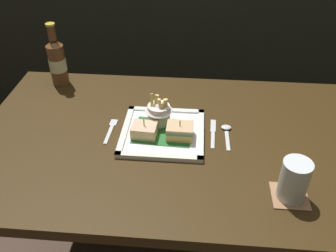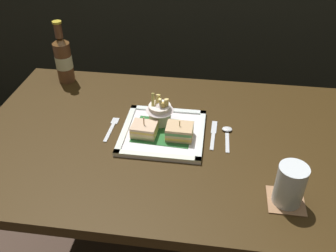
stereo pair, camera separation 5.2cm
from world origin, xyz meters
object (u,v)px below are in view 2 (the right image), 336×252
(fries_cup, at_px, (160,111))
(dining_table, at_px, (173,164))
(square_plate, at_px, (163,132))
(knife, at_px, (213,134))
(beer_bottle, at_px, (63,59))
(fork, at_px, (112,128))
(spoon, at_px, (227,133))
(water_glass, at_px, (290,187))
(sandwich_half_right, at_px, (179,132))
(sandwich_half_left, at_px, (144,130))

(fries_cup, bearing_deg, dining_table, -50.07)
(square_plate, height_order, knife, square_plate)
(square_plate, distance_m, knife, 0.17)
(beer_bottle, bearing_deg, fork, -47.91)
(beer_bottle, relative_size, spoon, 1.90)
(dining_table, distance_m, fries_cup, 0.20)
(fries_cup, relative_size, water_glass, 0.94)
(beer_bottle, distance_m, fork, 0.42)
(fork, bearing_deg, spoon, 3.19)
(fork, bearing_deg, square_plate, -2.61)
(dining_table, xyz_separation_m, sandwich_half_right, (0.02, -0.01, 0.15))
(fries_cup, bearing_deg, sandwich_half_right, -44.73)
(fork, distance_m, spoon, 0.40)
(square_plate, height_order, water_glass, water_glass)
(fries_cup, bearing_deg, fork, -164.92)
(sandwich_half_right, xyz_separation_m, spoon, (0.16, 0.05, -0.03))
(water_glass, bearing_deg, sandwich_half_right, 144.41)
(sandwich_half_left, xyz_separation_m, spoon, (0.27, 0.05, -0.03))
(fries_cup, bearing_deg, knife, -8.67)
(square_plate, distance_m, water_glass, 0.46)
(sandwich_half_right, bearing_deg, square_plate, 157.64)
(sandwich_half_left, height_order, sandwich_half_right, sandwich_half_left)
(sandwich_half_right, distance_m, fork, 0.24)
(fork, xyz_separation_m, knife, (0.35, 0.02, 0.00))
(dining_table, relative_size, fries_cup, 11.84)
(fork, bearing_deg, fries_cup, 15.08)
(sandwich_half_left, relative_size, spoon, 0.63)
(spoon, bearing_deg, sandwich_half_right, -160.87)
(dining_table, bearing_deg, fork, 174.28)
(fork, distance_m, knife, 0.35)
(beer_bottle, distance_m, knife, 0.69)
(sandwich_half_left, bearing_deg, sandwich_half_right, 0.00)
(sandwich_half_left, bearing_deg, dining_table, 6.32)
(sandwich_half_left, bearing_deg, spoon, 11.23)
(fries_cup, relative_size, beer_bottle, 0.44)
(beer_bottle, bearing_deg, sandwich_half_right, -33.14)
(dining_table, relative_size, sandwich_half_left, 15.64)
(dining_table, distance_m, spoon, 0.22)
(dining_table, height_order, sandwich_half_left, sandwich_half_left)
(water_glass, bearing_deg, fork, 154.99)
(spoon, bearing_deg, fork, -176.81)
(fries_cup, distance_m, water_glass, 0.50)
(sandwich_half_left, distance_m, water_glass, 0.49)
(fries_cup, bearing_deg, beer_bottle, 149.33)
(fries_cup, xyz_separation_m, knife, (0.19, -0.03, -0.06))
(spoon, bearing_deg, beer_bottle, 157.30)
(water_glass, xyz_separation_m, knife, (-0.21, 0.27, -0.05))
(fries_cup, distance_m, fork, 0.18)
(sandwich_half_left, height_order, spoon, sandwich_half_left)
(water_glass, distance_m, fork, 0.62)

